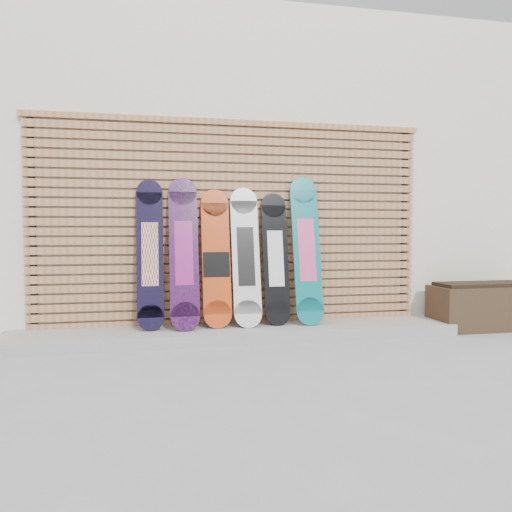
% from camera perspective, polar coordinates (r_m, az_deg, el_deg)
% --- Properties ---
extents(ground, '(80.00, 80.00, 0.00)m').
position_cam_1_polar(ground, '(4.60, 1.21, -11.14)').
color(ground, gray).
rests_on(ground, ground).
extents(building, '(12.00, 5.00, 3.60)m').
position_cam_1_polar(building, '(8.01, -0.95, 7.85)').
color(building, silver).
rests_on(building, ground).
extents(concrete_step, '(4.60, 0.70, 0.12)m').
position_cam_1_polar(concrete_step, '(5.20, -2.12, -8.78)').
color(concrete_step, gray).
rests_on(concrete_step, ground).
extents(slat_wall, '(4.26, 0.08, 2.29)m').
position_cam_1_polar(slat_wall, '(5.38, -2.67, 3.90)').
color(slat_wall, '#A46B44').
rests_on(slat_wall, ground).
extents(planter_box, '(1.18, 0.49, 0.53)m').
position_cam_1_polar(planter_box, '(6.23, 24.58, -5.23)').
color(planter_box, '#322416').
rests_on(planter_box, ground).
extents(snowboard_0, '(0.27, 0.31, 1.52)m').
position_cam_1_polar(snowboard_0, '(5.14, -12.02, 0.21)').
color(snowboard_0, black).
rests_on(snowboard_0, concrete_step).
extents(snowboard_1, '(0.29, 0.39, 1.54)m').
position_cam_1_polar(snowboard_1, '(5.11, -8.25, 0.35)').
color(snowboard_1, black).
rests_on(snowboard_1, concrete_step).
extents(snowboard_2, '(0.29, 0.31, 1.43)m').
position_cam_1_polar(snowboard_2, '(5.18, -4.58, -0.32)').
color(snowboard_2, '#C54015').
rests_on(snowboard_2, concrete_step).
extents(snowboard_3, '(0.29, 0.34, 1.46)m').
position_cam_1_polar(snowboard_3, '(5.21, -1.18, -0.05)').
color(snowboard_3, silver).
rests_on(snowboard_3, concrete_step).
extents(snowboard_4, '(0.27, 0.29, 1.40)m').
position_cam_1_polar(snowboard_4, '(5.31, 2.25, -0.28)').
color(snowboard_4, black).
rests_on(snowboard_4, concrete_step).
extents(snowboard_5, '(0.30, 0.36, 1.58)m').
position_cam_1_polar(snowboard_5, '(5.36, 5.80, 0.71)').
color(snowboard_5, '#0C6C73').
rests_on(snowboard_5, concrete_step).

